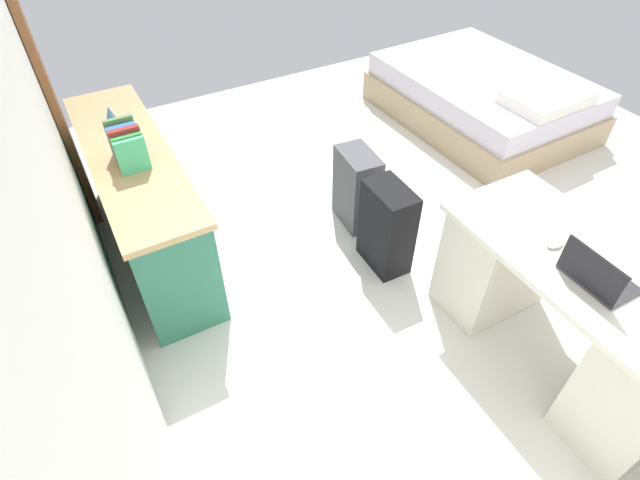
{
  "coord_description": "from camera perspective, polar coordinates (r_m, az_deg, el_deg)",
  "views": [
    {
      "loc": [
        -2.05,
        2.14,
        2.46
      ],
      "look_at": [
        -0.32,
        1.17,
        0.6
      ],
      "focal_mm": 27.77,
      "sensor_mm": 36.0,
      "label": 1
    }
  ],
  "objects": [
    {
      "name": "ground_plane",
      "position": [
        3.86,
        12.95,
        2.16
      ],
      "size": [
        5.58,
        5.58,
        0.0
      ],
      "primitive_type": "plane",
      "color": "silver"
    },
    {
      "name": "wall_back",
      "position": [
        2.37,
        -28.84,
        7.59
      ],
      "size": [
        4.41,
        0.1,
        2.56
      ],
      "primitive_type": "cube",
      "color": "silver",
      "rests_on": "ground_plane"
    },
    {
      "name": "door_wooden",
      "position": [
        3.98,
        -29.44,
        16.59
      ],
      "size": [
        0.88,
        0.05,
        2.04
      ],
      "primitive_type": "cube",
      "color": "brown",
      "rests_on": "ground_plane"
    },
    {
      "name": "desk",
      "position": [
        2.95,
        26.33,
        -7.47
      ],
      "size": [
        1.45,
        0.68,
        0.75
      ],
      "color": "silver",
      "rests_on": "ground_plane"
    },
    {
      "name": "credenza",
      "position": [
        3.5,
        -19.67,
        4.12
      ],
      "size": [
        1.8,
        0.48,
        0.8
      ],
      "color": "#2D7056",
      "rests_on": "ground_plane"
    },
    {
      "name": "bed",
      "position": [
        5.12,
        18.2,
        15.36
      ],
      "size": [
        1.93,
        1.44,
        0.58
      ],
      "color": "tan",
      "rests_on": "ground_plane"
    },
    {
      "name": "suitcase_black",
      "position": [
        3.26,
        7.7,
        1.42
      ],
      "size": [
        0.37,
        0.23,
        0.62
      ],
      "primitive_type": "cube",
      "rotation": [
        0.0,
        0.0,
        -0.03
      ],
      "color": "black",
      "rests_on": "ground_plane"
    },
    {
      "name": "suitcase_spare_grey",
      "position": [
        3.6,
        4.26,
        5.96
      ],
      "size": [
        0.38,
        0.25,
        0.58
      ],
      "primitive_type": "cube",
      "rotation": [
        0.0,
        0.0,
        -0.09
      ],
      "color": "#4C4C51",
      "rests_on": "ground_plane"
    },
    {
      "name": "laptop",
      "position": [
        2.59,
        29.2,
        -3.58
      ],
      "size": [
        0.31,
        0.22,
        0.21
      ],
      "color": "#333338",
      "rests_on": "desk"
    },
    {
      "name": "computer_mouse",
      "position": [
        2.73,
        25.48,
        -0.36
      ],
      "size": [
        0.06,
        0.1,
        0.03
      ],
      "primitive_type": "ellipsoid",
      "rotation": [
        0.0,
        0.0,
        -0.01
      ],
      "color": "white",
      "rests_on": "desk"
    },
    {
      "name": "book_row",
      "position": [
        3.12,
        -21.31,
        10.11
      ],
      "size": [
        0.27,
        0.17,
        0.24
      ],
      "color": "#48BE82",
      "rests_on": "credenza"
    },
    {
      "name": "figurine_small",
      "position": [
        3.61,
        -23.04,
        13.21
      ],
      "size": [
        0.08,
        0.08,
        0.11
      ],
      "primitive_type": "cone",
      "color": "#4C7FBF",
      "rests_on": "credenza"
    }
  ]
}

